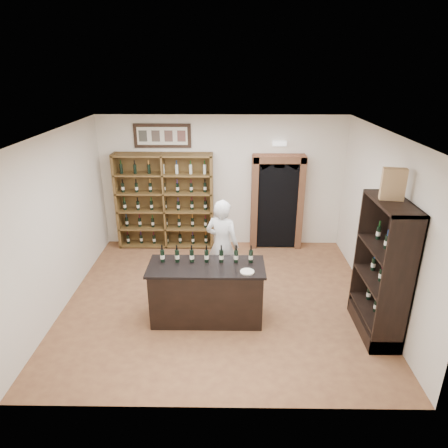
{
  "coord_description": "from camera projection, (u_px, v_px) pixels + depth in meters",
  "views": [
    {
      "loc": [
        0.16,
        -6.28,
        4.01
      ],
      "look_at": [
        0.07,
        0.3,
        1.36
      ],
      "focal_mm": 32.0,
      "sensor_mm": 36.0,
      "label": 1
    }
  ],
  "objects": [
    {
      "name": "counter_bottle_6",
      "position": [
        251.0,
        256.0,
        6.47
      ],
      "size": [
        0.07,
        0.07,
        0.3
      ],
      "color": "black",
      "rests_on": "tasting_counter"
    },
    {
      "name": "side_cabinet",
      "position": [
        381.0,
        290.0,
        6.18
      ],
      "size": [
        0.48,
        1.2,
        2.2
      ],
      "color": "black",
      "rests_on": "ground"
    },
    {
      "name": "wall_left",
      "position": [
        58.0,
        222.0,
        6.8
      ],
      "size": [
        0.04,
        5.0,
        3.0
      ],
      "primitive_type": "cube",
      "color": "silver",
      "rests_on": "ground"
    },
    {
      "name": "plate",
      "position": [
        247.0,
        272.0,
        6.19
      ],
      "size": [
        0.22,
        0.22,
        0.02
      ],
      "primitive_type": "cylinder",
      "color": "beige",
      "rests_on": "tasting_counter"
    },
    {
      "name": "wine_shelf",
      "position": [
        165.0,
        201.0,
        9.1
      ],
      "size": [
        2.2,
        0.38,
        2.2
      ],
      "color": "brown",
      "rests_on": "ground"
    },
    {
      "name": "tasting_counter",
      "position": [
        207.0,
        293.0,
        6.59
      ],
      "size": [
        1.88,
        0.78,
        1.0
      ],
      "color": "black",
      "rests_on": "ground"
    },
    {
      "name": "emergency_light",
      "position": [
        279.0,
        143.0,
        8.66
      ],
      "size": [
        0.3,
        0.1,
        0.1
      ],
      "primitive_type": "cube",
      "color": "white",
      "rests_on": "wall_back"
    },
    {
      "name": "wine_crate",
      "position": [
        393.0,
        184.0,
        5.63
      ],
      "size": [
        0.35,
        0.2,
        0.46
      ],
      "primitive_type": "cube",
      "rotation": [
        0.0,
        0.0,
        -0.2
      ],
      "color": "tan",
      "rests_on": "side_cabinet"
    },
    {
      "name": "wall_right",
      "position": [
        382.0,
        224.0,
        6.73
      ],
      "size": [
        0.04,
        5.0,
        3.0
      ],
      "primitive_type": "cube",
      "color": "silver",
      "rests_on": "ground"
    },
    {
      "name": "counter_bottle_1",
      "position": [
        177.0,
        256.0,
        6.48
      ],
      "size": [
        0.07,
        0.07,
        0.3
      ],
      "color": "black",
      "rests_on": "tasting_counter"
    },
    {
      "name": "shopkeeper",
      "position": [
        222.0,
        245.0,
        7.37
      ],
      "size": [
        0.76,
        0.64,
        1.78
      ],
      "primitive_type": "imported",
      "rotation": [
        0.0,
        0.0,
        2.74
      ],
      "color": "silver",
      "rests_on": "ground"
    },
    {
      "name": "floor",
      "position": [
        220.0,
        299.0,
        7.33
      ],
      "size": [
        5.5,
        5.5,
        0.0
      ],
      "primitive_type": "plane",
      "color": "#8E5F39",
      "rests_on": "ground"
    },
    {
      "name": "counter_bottle_5",
      "position": [
        236.0,
        256.0,
        6.47
      ],
      "size": [
        0.07,
        0.07,
        0.3
      ],
      "color": "black",
      "rests_on": "tasting_counter"
    },
    {
      "name": "arched_doorway",
      "position": [
        277.0,
        200.0,
        9.04
      ],
      "size": [
        1.17,
        0.35,
        2.17
      ],
      "color": "black",
      "rests_on": "ground"
    },
    {
      "name": "wall_back",
      "position": [
        222.0,
        182.0,
        9.08
      ],
      "size": [
        5.5,
        0.04,
        3.0
      ],
      "primitive_type": "cube",
      "color": "silver",
      "rests_on": "ground"
    },
    {
      "name": "counter_bottle_0",
      "position": [
        162.0,
        256.0,
        6.49
      ],
      "size": [
        0.07,
        0.07,
        0.3
      ],
      "color": "black",
      "rests_on": "tasting_counter"
    },
    {
      "name": "ceiling",
      "position": [
        219.0,
        133.0,
        6.2
      ],
      "size": [
        5.5,
        5.5,
        0.0
      ],
      "primitive_type": "plane",
      "rotation": [
        3.14,
        0.0,
        0.0
      ],
      "color": "white",
      "rests_on": "wall_back"
    },
    {
      "name": "framed_picture",
      "position": [
        162.0,
        136.0,
        8.68
      ],
      "size": [
        1.25,
        0.04,
        0.52
      ],
      "primitive_type": "cube",
      "color": "black",
      "rests_on": "wall_back"
    },
    {
      "name": "counter_bottle_4",
      "position": [
        221.0,
        256.0,
        6.48
      ],
      "size": [
        0.07,
        0.07,
        0.3
      ],
      "color": "black",
      "rests_on": "tasting_counter"
    },
    {
      "name": "counter_bottle_3",
      "position": [
        207.0,
        256.0,
        6.48
      ],
      "size": [
        0.07,
        0.07,
        0.3
      ],
      "color": "black",
      "rests_on": "tasting_counter"
    },
    {
      "name": "counter_bottle_2",
      "position": [
        192.0,
        256.0,
        6.48
      ],
      "size": [
        0.07,
        0.07,
        0.3
      ],
      "color": "black",
      "rests_on": "tasting_counter"
    }
  ]
}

